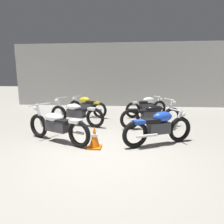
# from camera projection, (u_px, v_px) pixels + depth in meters

# --- Properties ---
(ground_plane) EXTENTS (60.00, 60.00, 0.00)m
(ground_plane) POSITION_uv_depth(u_px,v_px,m) (102.00, 155.00, 4.18)
(ground_plane) COLOR gray
(back_wall) EXTENTS (12.57, 0.24, 3.60)m
(back_wall) POSITION_uv_depth(u_px,v_px,m) (120.00, 75.00, 11.00)
(back_wall) COLOR #B2B2AD
(back_wall) RESTS_ON ground
(motorcycle_left_row_0) EXTENTS (2.00, 1.11, 0.97)m
(motorcycle_left_row_0) POSITION_uv_depth(u_px,v_px,m) (57.00, 125.00, 4.94)
(motorcycle_left_row_0) COLOR black
(motorcycle_left_row_0) RESTS_ON ground
(motorcycle_left_row_1) EXTENTS (2.10, 0.89, 0.97)m
(motorcycle_left_row_1) POSITION_uv_depth(u_px,v_px,m) (76.00, 113.00, 6.66)
(motorcycle_left_row_1) COLOR black
(motorcycle_left_row_1) RESTS_ON ground
(motorcycle_left_row_2) EXTENTS (1.85, 0.89, 0.88)m
(motorcycle_left_row_2) POSITION_uv_depth(u_px,v_px,m) (87.00, 106.00, 8.17)
(motorcycle_left_row_2) COLOR black
(motorcycle_left_row_2) RESTS_ON ground
(motorcycle_right_row_0) EXTENTS (1.83, 0.95, 0.88)m
(motorcycle_right_row_0) POSITION_uv_depth(u_px,v_px,m) (159.00, 127.00, 4.73)
(motorcycle_right_row_0) COLOR black
(motorcycle_right_row_0) RESTS_ON ground
(motorcycle_right_row_1) EXTENTS (2.09, 0.92, 0.97)m
(motorcycle_right_row_1) POSITION_uv_depth(u_px,v_px,m) (152.00, 115.00, 6.31)
(motorcycle_right_row_1) COLOR black
(motorcycle_right_row_1) RESTS_ON ground
(motorcycle_right_row_2) EXTENTS (1.81, 0.98, 0.88)m
(motorcycle_right_row_2) POSITION_uv_depth(u_px,v_px,m) (147.00, 106.00, 8.13)
(motorcycle_right_row_2) COLOR black
(motorcycle_right_row_2) RESTS_ON ground
(traffic_cone) EXTENTS (0.32, 0.32, 0.54)m
(traffic_cone) POSITION_uv_depth(u_px,v_px,m) (94.00, 138.00, 4.54)
(traffic_cone) COLOR orange
(traffic_cone) RESTS_ON ground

